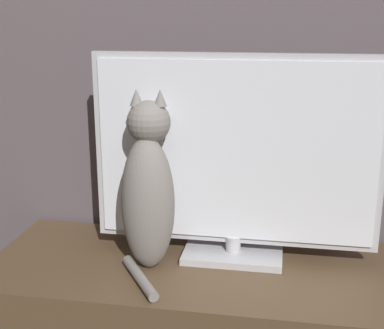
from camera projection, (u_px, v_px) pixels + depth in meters
name	position (u px, v px, depth m)	size (l,w,h in m)	color
tv	(235.00, 159.00, 1.49)	(0.81, 0.17, 0.59)	#B7B7BC
cat	(148.00, 191.00, 1.45)	(0.15, 0.28, 0.50)	gray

